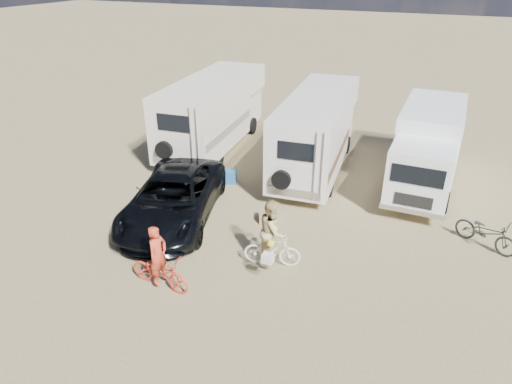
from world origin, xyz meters
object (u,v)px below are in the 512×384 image
at_px(box_truck, 426,150).
at_px(dark_suv, 173,198).
at_px(bike_woman, 272,250).
at_px(bike_parked, 486,232).
at_px(rider_man, 159,261).
at_px(rv_left, 213,114).
at_px(crate, 267,216).
at_px(cooler, 228,177).
at_px(rider_woman, 272,237).
at_px(bike_man, 160,272).
at_px(rv_main, 317,134).

height_order(box_truck, dark_suv, box_truck).
height_order(dark_suv, bike_woman, dark_suv).
bearing_deg(bike_parked, rider_man, 152.66).
relative_size(rider_man, bike_parked, 0.86).
bearing_deg(rider_man, rv_left, 25.09).
distance_m(bike_woman, crate, 2.34).
bearing_deg(cooler, bike_woman, -68.39).
bearing_deg(bike_woman, bike_parked, -72.39).
bearing_deg(bike_woman, cooler, 25.48).
bearing_deg(cooler, dark_suv, -114.91).
height_order(rider_woman, bike_parked, rider_woman).
height_order(box_truck, crate, box_truck).
bearing_deg(rider_woman, bike_parked, -72.39).
height_order(bike_woman, cooler, bike_woman).
relative_size(box_truck, cooler, 10.57).
bearing_deg(bike_man, cooler, 15.59).
height_order(rv_main, bike_woman, rv_main).
height_order(dark_suv, rider_woman, rider_woman).
bearing_deg(bike_man, rv_left, 25.09).
bearing_deg(rider_woman, crate, 11.75).
bearing_deg(rider_woman, rv_left, 24.05).
relative_size(rider_woman, bike_parked, 0.99).
xyz_separation_m(bike_woman, rider_woman, (0.00, 0.00, 0.43)).
relative_size(bike_parked, crate, 4.04).
bearing_deg(rider_man, cooler, 15.59).
height_order(bike_man, rider_woman, rider_woman).
bearing_deg(rider_man, box_truck, -26.99).
height_order(rv_main, bike_parked, rv_main).
height_order(rv_main, dark_suv, rv_main).
bearing_deg(crate, box_truck, 48.14).
xyz_separation_m(dark_suv, bike_parked, (9.13, 2.20, -0.27)).
bearing_deg(box_truck, rider_man, -121.28).
distance_m(bike_woman, bike_parked, 6.26).
distance_m(box_truck, dark_suv, 9.11).
relative_size(rv_left, rider_man, 4.50).
xyz_separation_m(rider_man, rider_woman, (2.25, 1.99, 0.11)).
relative_size(rv_left, dark_suv, 1.32).
height_order(bike_parked, cooler, bike_parked).
bearing_deg(crate, rider_woman, -64.35).
distance_m(dark_suv, bike_woman, 3.95).
xyz_separation_m(bike_parked, cooler, (-8.74, 0.88, -0.24)).
bearing_deg(box_truck, bike_woman, -114.75).
relative_size(rider_man, cooler, 2.66).
bearing_deg(cooler, rider_woman, -68.39).
bearing_deg(bike_parked, rider_woman, 149.43).
bearing_deg(cooler, box_truck, 4.16).
bearing_deg(rider_man, crate, -12.10).
distance_m(box_truck, cooler, 7.26).
bearing_deg(rider_man, bike_man, 0.00).
xyz_separation_m(dark_suv, crate, (2.79, 1.01, -0.57)).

